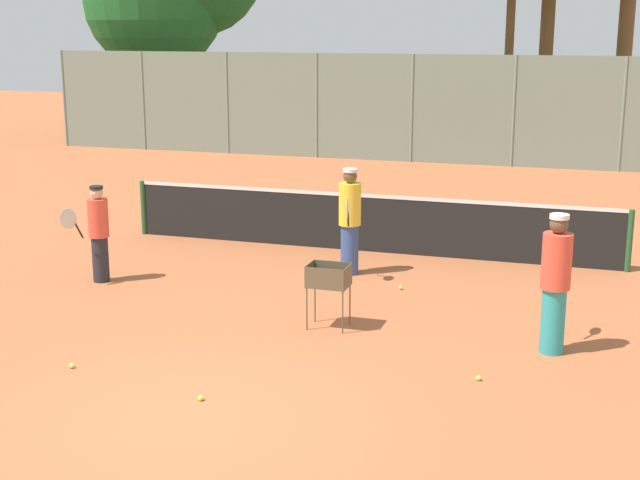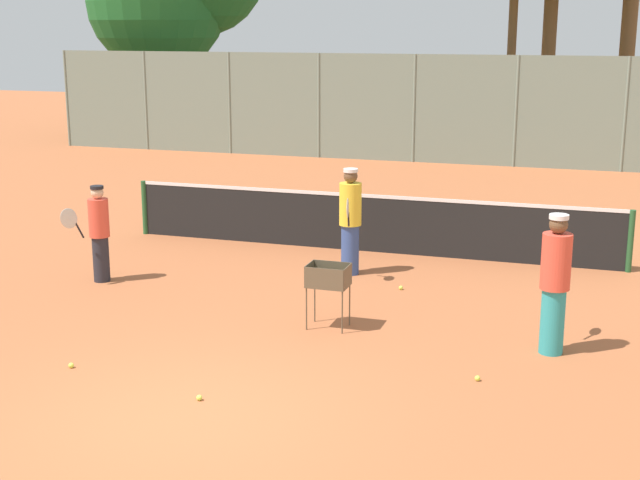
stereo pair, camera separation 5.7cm
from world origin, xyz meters
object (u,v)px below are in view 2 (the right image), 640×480
at_px(player_white_outfit, 350,220).
at_px(player_red_cap, 99,232).
at_px(player_yellow_shirt, 555,282).
at_px(tennis_net, 367,222).
at_px(ball_cart, 329,281).
at_px(parked_car, 313,126).

bearing_deg(player_white_outfit, player_red_cap, -77.55).
height_order(player_white_outfit, player_red_cap, player_white_outfit).
height_order(player_white_outfit, player_yellow_shirt, player_yellow_shirt).
bearing_deg(player_yellow_shirt, tennis_net, 33.48).
distance_m(player_white_outfit, player_yellow_shirt, 4.41).
bearing_deg(player_red_cap, ball_cart, 105.83).
bearing_deg(tennis_net, ball_cart, -82.07).
xyz_separation_m(tennis_net, ball_cart, (0.59, -4.27, 0.11)).
bearing_deg(parked_car, player_white_outfit, -69.51).
distance_m(player_red_cap, player_yellow_shirt, 7.28).
xyz_separation_m(player_red_cap, ball_cart, (4.21, -1.04, -0.15)).
height_order(ball_cart, parked_car, parked_car).
distance_m(player_white_outfit, parked_car, 16.18).
bearing_deg(tennis_net, player_white_outfit, -85.46).
bearing_deg(ball_cart, player_white_outfit, 99.88).
height_order(player_yellow_shirt, parked_car, player_yellow_shirt).
bearing_deg(tennis_net, player_red_cap, -138.25).
bearing_deg(player_red_cap, parked_car, -143.76).
distance_m(player_yellow_shirt, parked_car, 20.09).
distance_m(player_red_cap, ball_cart, 4.34).
bearing_deg(player_white_outfit, player_yellow_shirt, 40.12).
bearing_deg(player_red_cap, player_yellow_shirt, 111.13).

